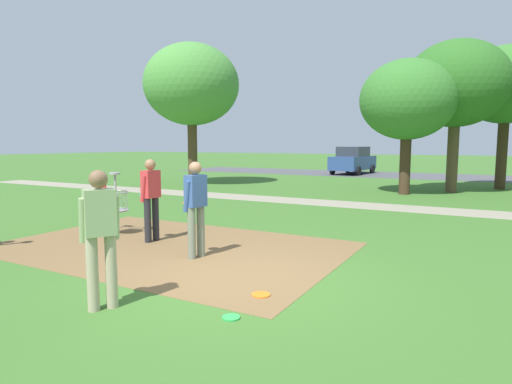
{
  "coord_description": "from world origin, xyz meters",
  "views": [
    {
      "loc": [
        3.25,
        -5.35,
        2.02
      ],
      "look_at": [
        -1.11,
        2.6,
        1.0
      ],
      "focal_mm": 30.08,
      "sensor_mm": 36.0,
      "label": 1
    }
  ],
  "objects_px": {
    "disc_golf_basket": "(114,201)",
    "parked_car_leftmost": "(353,160)",
    "player_foreground_watching": "(151,195)",
    "player_waiting_right": "(100,231)",
    "tree_near_left": "(456,84)",
    "tree_mid_center": "(407,100)",
    "frisbee_by_tee": "(231,317)",
    "player_waiting_left": "(196,204)",
    "frisbee_mid_grass": "(261,295)",
    "tree_mid_left": "(506,85)",
    "tree_near_right": "(192,85)"
  },
  "relations": [
    {
      "from": "disc_golf_basket",
      "to": "parked_car_leftmost",
      "type": "height_order",
      "value": "parked_car_leftmost"
    },
    {
      "from": "player_foreground_watching",
      "to": "disc_golf_basket",
      "type": "bearing_deg",
      "value": 171.78
    },
    {
      "from": "player_waiting_right",
      "to": "tree_near_left",
      "type": "xyz_separation_m",
      "value": [
        2.68,
        16.01,
        3.46
      ]
    },
    {
      "from": "tree_mid_center",
      "to": "parked_car_leftmost",
      "type": "distance_m",
      "value": 12.21
    },
    {
      "from": "frisbee_by_tee",
      "to": "parked_car_leftmost",
      "type": "distance_m",
      "value": 25.22
    },
    {
      "from": "tree_near_left",
      "to": "parked_car_leftmost",
      "type": "distance_m",
      "value": 11.86
    },
    {
      "from": "player_waiting_left",
      "to": "frisbee_by_tee",
      "type": "relative_size",
      "value": 8.01
    },
    {
      "from": "frisbee_mid_grass",
      "to": "tree_mid_left",
      "type": "bearing_deg",
      "value": 80.01
    },
    {
      "from": "tree_mid_left",
      "to": "player_waiting_left",
      "type": "bearing_deg",
      "value": -107.18
    },
    {
      "from": "disc_golf_basket",
      "to": "player_foreground_watching",
      "type": "relative_size",
      "value": 0.81
    },
    {
      "from": "player_waiting_right",
      "to": "tree_mid_center",
      "type": "bearing_deg",
      "value": 85.73
    },
    {
      "from": "parked_car_leftmost",
      "to": "tree_near_right",
      "type": "bearing_deg",
      "value": -113.03
    },
    {
      "from": "player_foreground_watching",
      "to": "frisbee_by_tee",
      "type": "xyz_separation_m",
      "value": [
        3.55,
        -2.58,
        -0.96
      ]
    },
    {
      "from": "player_waiting_right",
      "to": "tree_mid_left",
      "type": "distance_m",
      "value": 19.3
    },
    {
      "from": "player_foreground_watching",
      "to": "player_waiting_right",
      "type": "distance_m",
      "value": 3.68
    },
    {
      "from": "player_waiting_left",
      "to": "parked_car_leftmost",
      "type": "relative_size",
      "value": 0.39
    },
    {
      "from": "tree_near_left",
      "to": "tree_mid_center",
      "type": "bearing_deg",
      "value": -134.7
    },
    {
      "from": "tree_near_left",
      "to": "frisbee_by_tee",
      "type": "bearing_deg",
      "value": -94.23
    },
    {
      "from": "tree_near_left",
      "to": "tree_mid_center",
      "type": "distance_m",
      "value": 2.39
    },
    {
      "from": "tree_near_right",
      "to": "parked_car_leftmost",
      "type": "height_order",
      "value": "tree_near_right"
    },
    {
      "from": "tree_near_left",
      "to": "tree_near_right",
      "type": "xyz_separation_m",
      "value": [
        -11.63,
        -2.33,
        0.45
      ]
    },
    {
      "from": "disc_golf_basket",
      "to": "player_foreground_watching",
      "type": "height_order",
      "value": "player_foreground_watching"
    },
    {
      "from": "tree_mid_center",
      "to": "player_foreground_watching",
      "type": "bearing_deg",
      "value": -105.27
    },
    {
      "from": "frisbee_by_tee",
      "to": "player_waiting_right",
      "type": "bearing_deg",
      "value": -161.76
    },
    {
      "from": "frisbee_by_tee",
      "to": "frisbee_mid_grass",
      "type": "xyz_separation_m",
      "value": [
        -0.05,
        0.83,
        0.0
      ]
    },
    {
      "from": "disc_golf_basket",
      "to": "parked_car_leftmost",
      "type": "relative_size",
      "value": 0.32
    },
    {
      "from": "tree_near_left",
      "to": "parked_car_leftmost",
      "type": "height_order",
      "value": "tree_near_left"
    },
    {
      "from": "frisbee_by_tee",
      "to": "tree_mid_left",
      "type": "bearing_deg",
      "value": 80.62
    },
    {
      "from": "frisbee_mid_grass",
      "to": "tree_near_right",
      "type": "bearing_deg",
      "value": 130.21
    },
    {
      "from": "player_waiting_left",
      "to": "player_waiting_right",
      "type": "relative_size",
      "value": 1.0
    },
    {
      "from": "tree_mid_center",
      "to": "player_waiting_left",
      "type": "bearing_deg",
      "value": -97.22
    },
    {
      "from": "disc_golf_basket",
      "to": "tree_mid_left",
      "type": "distance_m",
      "value": 17.45
    },
    {
      "from": "player_waiting_right",
      "to": "frisbee_by_tee",
      "type": "relative_size",
      "value": 8.01
    },
    {
      "from": "frisbee_mid_grass",
      "to": "tree_mid_left",
      "type": "xyz_separation_m",
      "value": [
        3.01,
        17.09,
        4.55
      ]
    },
    {
      "from": "frisbee_by_tee",
      "to": "tree_near_left",
      "type": "xyz_separation_m",
      "value": [
        1.15,
        15.5,
        4.42
      ]
    },
    {
      "from": "frisbee_by_tee",
      "to": "frisbee_mid_grass",
      "type": "distance_m",
      "value": 0.83
    },
    {
      "from": "tree_near_right",
      "to": "tree_mid_center",
      "type": "bearing_deg",
      "value": 4.01
    },
    {
      "from": "disc_golf_basket",
      "to": "parked_car_leftmost",
      "type": "bearing_deg",
      "value": 92.21
    },
    {
      "from": "tree_mid_center",
      "to": "parked_car_leftmost",
      "type": "bearing_deg",
      "value": 115.86
    },
    {
      "from": "player_foreground_watching",
      "to": "frisbee_mid_grass",
      "type": "distance_m",
      "value": 4.02
    },
    {
      "from": "tree_mid_left",
      "to": "tree_mid_center",
      "type": "distance_m",
      "value": 5.36
    },
    {
      "from": "player_waiting_left",
      "to": "frisbee_mid_grass",
      "type": "xyz_separation_m",
      "value": [
        1.92,
        -1.15,
        -0.96
      ]
    },
    {
      "from": "tree_mid_center",
      "to": "frisbee_by_tee",
      "type": "bearing_deg",
      "value": -88.1
    },
    {
      "from": "tree_near_left",
      "to": "tree_mid_left",
      "type": "relative_size",
      "value": 0.99
    },
    {
      "from": "disc_golf_basket",
      "to": "tree_mid_center",
      "type": "height_order",
      "value": "tree_mid_center"
    },
    {
      "from": "player_foreground_watching",
      "to": "tree_mid_left",
      "type": "bearing_deg",
      "value": 67.02
    },
    {
      "from": "player_foreground_watching",
      "to": "tree_mid_left",
      "type": "height_order",
      "value": "tree_mid_left"
    },
    {
      "from": "player_waiting_left",
      "to": "tree_mid_center",
      "type": "relative_size",
      "value": 0.32
    },
    {
      "from": "player_foreground_watching",
      "to": "player_waiting_right",
      "type": "bearing_deg",
      "value": -56.85
    },
    {
      "from": "player_foreground_watching",
      "to": "parked_car_leftmost",
      "type": "xyz_separation_m",
      "value": [
        -2.1,
        21.99,
        -0.05
      ]
    }
  ]
}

